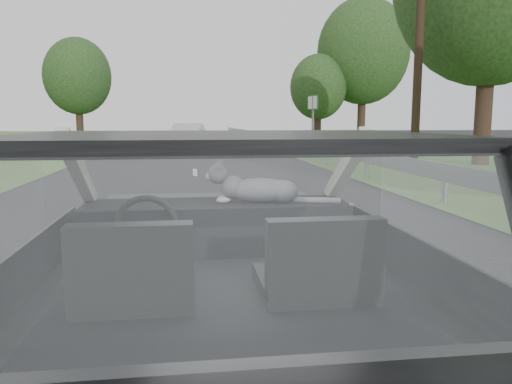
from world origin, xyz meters
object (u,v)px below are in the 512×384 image
object	(u,v)px
cat	(261,189)
utility_pole	(419,40)
highway_sign	(313,125)
other_car	(188,136)
subject_car	(224,277)

from	to	relation	value
cat	utility_pole	distance (m)	12.82
cat	highway_sign	world-z (taller)	highway_sign
cat	other_car	world-z (taller)	other_car
cat	utility_pole	world-z (taller)	utility_pole
subject_car	other_car	bearing A→B (deg)	90.52
highway_sign	other_car	bearing A→B (deg)	128.18
other_car	highway_sign	xyz separation A→B (m)	(5.44, -4.93, 0.61)
other_car	utility_pole	xyz separation A→B (m)	(6.62, -12.47, 3.08)
subject_car	highway_sign	world-z (taller)	highway_sign
subject_car	cat	bearing A→B (deg)	65.18
subject_car	highway_sign	size ratio (longest dim) A/B	1.56
cat	highway_sign	distance (m)	19.13
subject_car	other_car	size ratio (longest dim) A/B	0.98
other_car	highway_sign	bearing A→B (deg)	-33.36
subject_car	utility_pole	bearing A→B (deg)	60.95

